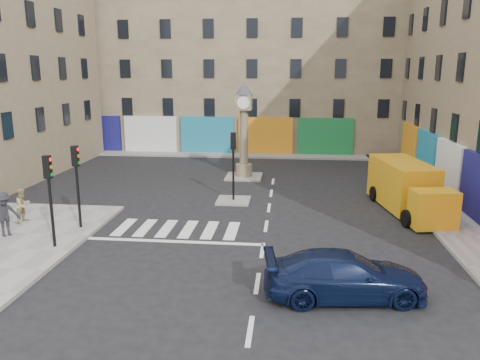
% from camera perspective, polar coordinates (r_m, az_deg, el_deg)
% --- Properties ---
extents(ground, '(120.00, 120.00, 0.00)m').
position_cam_1_polar(ground, '(18.04, 2.57, -9.74)').
color(ground, black).
rests_on(ground, ground).
extents(sidewalk_right, '(2.60, 30.00, 0.15)m').
position_cam_1_polar(sidewalk_right, '(28.56, 21.56, -1.84)').
color(sidewalk_right, gray).
rests_on(sidewalk_right, ground).
extents(sidewalk_far, '(32.00, 2.40, 0.15)m').
position_cam_1_polar(sidewalk_far, '(39.72, -1.27, 3.11)').
color(sidewalk_far, gray).
rests_on(sidewalk_far, ground).
extents(island_near, '(1.80, 1.80, 0.12)m').
position_cam_1_polar(island_near, '(25.73, -0.81, -2.52)').
color(island_near, gray).
rests_on(island_near, ground).
extents(island_far, '(2.40, 2.40, 0.12)m').
position_cam_1_polar(island_far, '(31.51, 0.47, 0.42)').
color(island_far, gray).
rests_on(island_far, ground).
extents(building_far, '(32.00, 10.00, 17.00)m').
position_cam_1_polar(building_far, '(44.89, -0.36, 15.07)').
color(building_far, gray).
rests_on(building_far, ground).
extents(traffic_light_left_near, '(0.28, 0.22, 3.70)m').
position_cam_1_polar(traffic_light_left_near, '(19.66, -22.23, -0.75)').
color(traffic_light_left_near, black).
rests_on(traffic_light_left_near, sidewalk_left).
extents(traffic_light_left_far, '(0.28, 0.22, 3.70)m').
position_cam_1_polar(traffic_light_left_far, '(21.75, -19.31, 0.75)').
color(traffic_light_left_far, black).
rests_on(traffic_light_left_far, sidewalk_left).
extents(traffic_light_island, '(0.28, 0.22, 3.70)m').
position_cam_1_polar(traffic_light_island, '(25.16, -0.83, 3.04)').
color(traffic_light_island, black).
rests_on(traffic_light_island, island_near).
extents(clock_pillar, '(1.20, 1.20, 6.10)m').
position_cam_1_polar(clock_pillar, '(30.92, 0.49, 6.73)').
color(clock_pillar, '#867758').
rests_on(clock_pillar, island_far).
extents(navy_sedan, '(5.30, 2.66, 1.48)m').
position_cam_1_polar(navy_sedan, '(15.38, 12.64, -11.28)').
color(navy_sedan, black).
rests_on(navy_sedan, ground).
extents(yellow_van, '(3.10, 6.94, 2.44)m').
position_cam_1_polar(yellow_van, '(25.30, 19.69, -0.88)').
color(yellow_van, orange).
rests_on(yellow_van, ground).
extents(pedestrian_tan, '(0.80, 0.92, 1.60)m').
position_cam_1_polar(pedestrian_tan, '(23.94, -24.94, -2.78)').
color(pedestrian_tan, '#9C8960').
rests_on(pedestrian_tan, sidewalk_left).
extents(pedestrian_dark, '(1.37, 1.38, 1.91)m').
position_cam_1_polar(pedestrian_dark, '(22.18, -26.79, -3.75)').
color(pedestrian_dark, black).
rests_on(pedestrian_dark, sidewalk_left).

